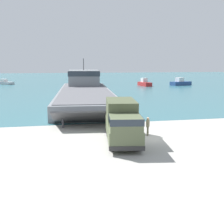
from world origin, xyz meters
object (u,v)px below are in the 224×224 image
at_px(landing_craft, 85,89).
at_px(moored_boat_a, 180,83).
at_px(moored_boat_b, 5,83).
at_px(moored_boat_c, 145,83).
at_px(military_truck, 122,121).
at_px(mooring_bollard, 63,123).
at_px(soldier_on_ramp, 148,125).

relative_size(landing_craft, moored_boat_a, 6.32).
xyz_separation_m(moored_boat_b, moored_boat_c, (39.59, -15.56, 0.21)).
relative_size(moored_boat_b, moored_boat_c, 0.98).
bearing_deg(moored_boat_c, landing_craft, 47.29).
height_order(landing_craft, moored_boat_c, landing_craft).
bearing_deg(moored_boat_a, military_truck, -47.39).
bearing_deg(mooring_bollard, moored_boat_c, 63.99).
height_order(moored_boat_b, moored_boat_c, moored_boat_c).
height_order(soldier_on_ramp, moored_boat_b, soldier_on_ramp).
height_order(landing_craft, moored_boat_b, landing_craft).
xyz_separation_m(soldier_on_ramp, moored_boat_c, (19.15, 58.84, -0.20)).
height_order(moored_boat_a, mooring_bollard, moored_boat_a).
height_order(moored_boat_a, moored_boat_c, moored_boat_a).
distance_m(landing_craft, moored_boat_b, 48.16).
bearing_deg(military_truck, mooring_bollard, -136.48).
xyz_separation_m(landing_craft, moored_boat_c, (20.84, 28.78, -0.98)).
xyz_separation_m(military_truck, mooring_bollard, (-4.41, 6.50, -1.19)).
bearing_deg(mooring_bollard, moored_boat_b, 100.86).
xyz_separation_m(soldier_on_ramp, moored_boat_a, (30.26, 59.16, -0.19)).
distance_m(moored_boat_b, moored_boat_c, 42.54).
bearing_deg(moored_boat_a, moored_boat_b, -125.60).
distance_m(military_truck, soldier_on_ramp, 3.19).
xyz_separation_m(landing_craft, mooring_bollard, (-5.43, -25.07, -1.26)).
xyz_separation_m(moored_boat_a, mooring_bollard, (-37.38, -54.17, -0.29)).
relative_size(landing_craft, moored_boat_b, 7.45).
bearing_deg(moored_boat_b, soldier_on_ramp, 56.35).
bearing_deg(soldier_on_ramp, moored_boat_c, -78.45).
distance_m(moored_boat_c, mooring_bollard, 59.92).
height_order(landing_craft, moored_boat_a, landing_craft).
bearing_deg(landing_craft, soldier_on_ramp, -80.34).
relative_size(soldier_on_ramp, moored_boat_c, 0.28).
height_order(soldier_on_ramp, moored_boat_a, moored_boat_a).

